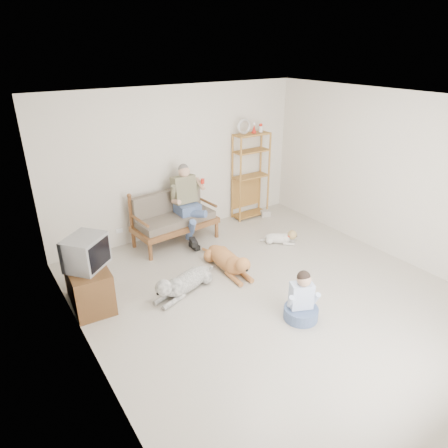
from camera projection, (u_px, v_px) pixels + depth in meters
floor at (272, 296)px, 5.75m from camera, size 5.50×5.50×0.00m
ceiling at (284, 103)px, 4.64m from camera, size 5.50×5.50×0.00m
wall_back at (179, 162)px, 7.28m from camera, size 5.00×0.00×5.00m
wall_left at (84, 263)px, 3.93m from camera, size 0.00×5.50×5.50m
wall_right at (395, 177)px, 6.46m from camera, size 0.00×5.50×5.50m
loveseat at (173, 216)px, 7.19m from camera, size 1.56×0.83×0.95m
man at (189, 209)px, 7.07m from camera, size 0.54×0.77×1.25m
etagere at (251, 175)px, 8.08m from camera, size 0.77×0.34×2.04m
book_stack at (266, 213)px, 8.41m from camera, size 0.23×0.20×0.12m
tv_stand at (88, 285)px, 5.47m from camera, size 0.56×0.93×0.60m
crt_tv at (86, 252)px, 5.25m from camera, size 0.68×0.66×0.44m
wall_outlet at (119, 231)px, 7.07m from camera, size 0.12×0.02×0.08m
golden_retriever at (229, 261)px, 6.35m from camera, size 0.38×1.36×0.41m
shaggy_dog at (183, 283)px, 5.79m from camera, size 1.26×0.59×0.39m
terrier at (282, 238)px, 7.24m from camera, size 0.57×0.53×0.27m
child at (301, 302)px, 5.20m from camera, size 0.45×0.45×0.72m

